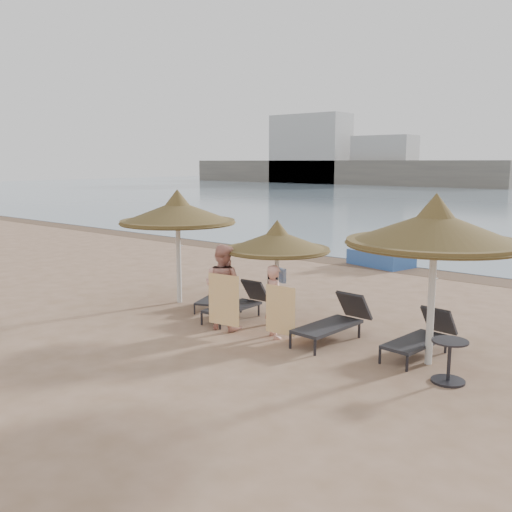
{
  "coord_description": "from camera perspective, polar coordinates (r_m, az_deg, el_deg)",
  "views": [
    {
      "loc": [
        8.42,
        -9.54,
        3.85
      ],
      "look_at": [
        -0.49,
        1.2,
        1.53
      ],
      "focal_mm": 40.0,
      "sensor_mm": 36.0,
      "label": 1
    }
  ],
  "objects": [
    {
      "name": "towel_left",
      "position": [
        12.76,
        -3.25,
        -4.41
      ],
      "size": [
        0.82,
        0.13,
        1.16
      ],
      "rotation": [
        0.0,
        0.0,
        0.13
      ],
      "color": "orange",
      "rests_on": "ground"
    },
    {
      "name": "lounger_near_right",
      "position": [
        12.61,
        7.95,
        -6.39
      ],
      "size": [
        0.84,
        2.18,
        0.96
      ],
      "rotation": [
        0.0,
        0.0,
        -0.06
      ],
      "color": "#232328",
      "rests_on": "ground"
    },
    {
      "name": "palapa_center",
      "position": [
        13.44,
        2.13,
        1.48
      ],
      "size": [
        2.52,
        2.52,
        2.5
      ],
      "rotation": [
        0.0,
        0.0,
        -0.25
      ],
      "color": "silver",
      "rests_on": "ground"
    },
    {
      "name": "person_left",
      "position": [
        13.16,
        -3.34,
        -2.41
      ],
      "size": [
        1.16,
        0.85,
        2.3
      ],
      "primitive_type": "imported",
      "rotation": [
        0.0,
        0.0,
        3.31
      ],
      "color": "tan",
      "rests_on": "ground"
    },
    {
      "name": "lounger_near_left",
      "position": [
        14.2,
        -1.68,
        -4.66
      ],
      "size": [
        0.7,
        1.97,
        0.87
      ],
      "rotation": [
        0.0,
        0.0,
        0.03
      ],
      "color": "#232328",
      "rests_on": "ground"
    },
    {
      "name": "bag_dark",
      "position": [
        13.46,
        1.69,
        -2.28
      ],
      "size": [
        0.25,
        0.15,
        0.33
      ],
      "rotation": [
        0.0,
        0.0,
        0.31
      ],
      "color": "black",
      "rests_on": "ground"
    },
    {
      "name": "lounger_far_right",
      "position": [
        12.03,
        16.31,
        -7.64
      ],
      "size": [
        0.85,
        2.02,
        0.88
      ],
      "rotation": [
        0.0,
        0.0,
        -0.1
      ],
      "color": "#232328",
      "rests_on": "ground"
    },
    {
      "name": "palapa_left",
      "position": [
        15.55,
        -7.85,
        4.31
      ],
      "size": [
        3.15,
        3.15,
        3.12
      ],
      "rotation": [
        0.0,
        0.0,
        -0.01
      ],
      "color": "silver",
      "rests_on": "ground"
    },
    {
      "name": "person_right",
      "position": [
        12.51,
        1.87,
        -3.99
      ],
      "size": [
        1.03,
        0.91,
        1.89
      ],
      "primitive_type": "imported",
      "rotation": [
        0.0,
        0.0,
        2.64
      ],
      "color": "tan",
      "rests_on": "ground"
    },
    {
      "name": "bag_patterned",
      "position": [
        13.72,
        2.56,
        -1.96
      ],
      "size": [
        0.29,
        0.17,
        0.35
      ],
      "rotation": [
        0.0,
        0.0,
        -0.32
      ],
      "color": "silver",
      "rests_on": "ground"
    },
    {
      "name": "pedal_boat",
      "position": [
        21.75,
        12.33,
        0.07
      ],
      "size": [
        2.5,
        1.81,
        1.05
      ],
      "rotation": [
        0.0,
        0.0,
        -0.23
      ],
      "color": "#2E58A4",
      "rests_on": "ground"
    },
    {
      "name": "ground",
      "position": [
        13.3,
        -1.7,
        -7.39
      ],
      "size": [
        160.0,
        160.0,
        0.0
      ],
      "primitive_type": "plane",
      "color": "#A17F66",
      "rests_on": "ground"
    },
    {
      "name": "far_shore",
      "position": [
        93.58,
        18.89,
        8.37
      ],
      "size": [
        150.0,
        54.8,
        12.0
      ],
      "color": "#6E665B",
      "rests_on": "ground"
    },
    {
      "name": "palapa_right",
      "position": [
        11.07,
        17.47,
        2.59
      ],
      "size": [
        3.31,
        3.31,
        3.28
      ],
      "rotation": [
        0.0,
        0.0,
        -0.21
      ],
      "color": "silver",
      "rests_on": "ground"
    },
    {
      "name": "lounger_far_left",
      "position": [
        15.27,
        -4.01,
        -3.95
      ],
      "size": [
        1.05,
        1.67,
        0.71
      ],
      "rotation": [
        0.0,
        0.0,
        0.36
      ],
      "color": "#232328",
      "rests_on": "ground"
    },
    {
      "name": "wet_sand_strip",
      "position": [
        21.09,
        15.44,
        -1.41
      ],
      "size": [
        200.0,
        1.6,
        0.01
      ],
      "primitive_type": "cube",
      "color": "brown",
      "rests_on": "ground"
    },
    {
      "name": "towel_right",
      "position": [
        12.17,
        2.45,
        -5.44
      ],
      "size": [
        0.75,
        0.05,
        1.05
      ],
      "rotation": [
        0.0,
        0.0,
        0.04
      ],
      "color": "orange",
      "rests_on": "ground"
    },
    {
      "name": "side_table",
      "position": [
        10.73,
        18.74,
        -10.06
      ],
      "size": [
        0.63,
        0.63,
        0.77
      ],
      "rotation": [
        0.0,
        0.0,
        0.05
      ],
      "color": "#232328",
      "rests_on": "ground"
    }
  ]
}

